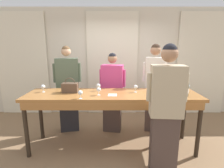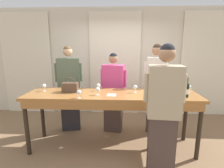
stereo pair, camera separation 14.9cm
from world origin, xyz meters
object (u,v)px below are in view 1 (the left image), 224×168
wine_glass_front_right (98,90)px  wine_glass_center_left (43,87)px  wine_glass_center_right (98,86)px  guest_olive_jacket (68,89)px  wine_bottle (186,89)px  wine_glass_center_mid (135,87)px  wine_glass_front_left (80,93)px  guest_cream_sweater (153,87)px  wine_glass_front_mid (187,86)px  guest_pink_top (112,93)px  tasting_bar (112,99)px  host_pouring (165,110)px  handbag (70,87)px

wine_glass_front_right → wine_glass_center_left: (-1.01, 0.21, 0.00)m
wine_glass_center_right → guest_olive_jacket: 0.85m
wine_bottle → guest_olive_jacket: (-2.15, 0.82, -0.21)m
wine_glass_center_mid → wine_glass_center_right: (-0.67, 0.10, 0.00)m
wine_glass_front_left → wine_glass_front_right: bearing=36.2°
guest_cream_sweater → wine_glass_front_right: bearing=-145.3°
wine_glass_front_left → wine_glass_center_mid: same height
wine_bottle → wine_glass_center_left: wine_bottle is taller
wine_glass_front_mid → guest_pink_top: (-1.37, 0.51, -0.27)m
tasting_bar → guest_olive_jacket: guest_olive_jacket is taller
wine_bottle → guest_pink_top: bearing=145.9°
wine_glass_front_left → wine_glass_center_right: 0.55m
wine_glass_center_left → wine_glass_center_right: same height
guest_pink_top → guest_cream_sweater: size_ratio=0.90×
guest_pink_top → guest_cream_sweater: bearing=0.0°
wine_glass_center_mid → guest_pink_top: (-0.41, 0.57, -0.27)m
guest_pink_top → host_pouring: size_ratio=0.91×
tasting_bar → wine_glass_center_mid: wine_glass_center_mid is taller
wine_glass_front_left → guest_pink_top: bearing=62.4°
wine_glass_center_left → guest_cream_sweater: guest_cream_sweater is taller
handbag → guest_cream_sweater: (1.63, 0.58, -0.13)m
tasting_bar → guest_cream_sweater: size_ratio=1.59×
guest_cream_sweater → wine_bottle: bearing=-67.8°
wine_bottle → wine_glass_front_right: size_ratio=2.42×
wine_glass_front_left → handbag: bearing=123.2°
handbag → guest_pink_top: guest_pink_top is taller
wine_glass_front_mid → guest_olive_jacket: (-2.31, 0.51, -0.18)m
handbag → wine_glass_center_right: handbag is taller
guest_olive_jacket → guest_cream_sweater: guest_cream_sweater is taller
handbag → wine_glass_front_right: bearing=-19.2°
wine_glass_center_left → wine_glass_center_right: size_ratio=1.00×
guest_olive_jacket → wine_glass_front_mid: bearing=-12.5°
wine_glass_center_mid → host_pouring: size_ratio=0.07×
tasting_bar → handbag: 0.78m
wine_glass_front_mid → guest_pink_top: guest_pink_top is taller
wine_glass_center_left → guest_cream_sweater: bearing=14.8°
wine_glass_center_right → guest_cream_sweater: size_ratio=0.07×
wine_bottle → handbag: wine_bottle is taller
guest_pink_top → wine_glass_front_right: bearing=-106.9°
handbag → guest_olive_jacket: bearing=107.9°
wine_glass_front_mid → wine_glass_center_mid: bearing=-176.4°
wine_glass_center_left → wine_glass_front_mid: bearing=1.0°
guest_cream_sweater → wine_glass_center_left: bearing=-165.2°
wine_bottle → wine_glass_center_right: size_ratio=2.42×
tasting_bar → wine_glass_front_left: (-0.50, -0.29, 0.19)m
wine_glass_center_mid → wine_glass_center_right: same height
guest_olive_jacket → guest_cream_sweater: size_ratio=0.98×
tasting_bar → wine_glass_center_left: size_ratio=22.36×
tasting_bar → wine_glass_front_mid: bearing=6.9°
handbag → guest_olive_jacket: 0.64m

